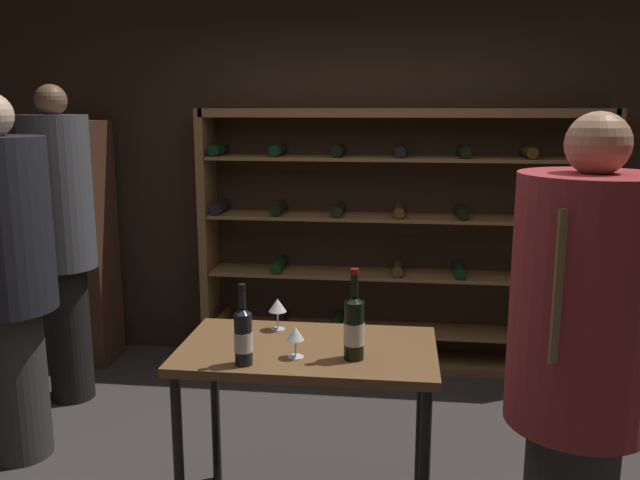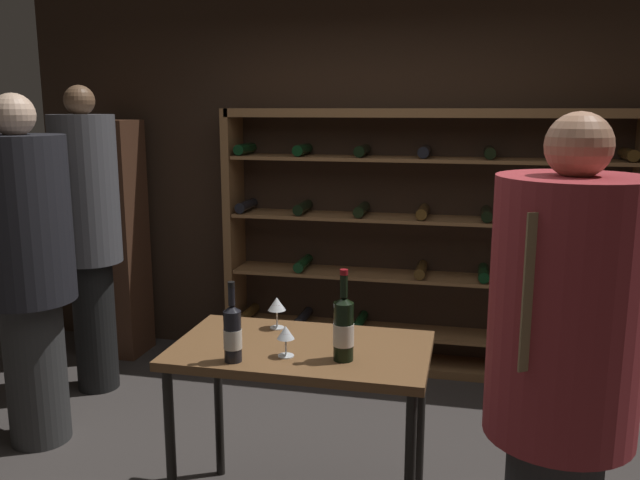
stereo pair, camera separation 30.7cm
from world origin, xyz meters
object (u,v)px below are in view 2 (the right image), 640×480
at_px(person_host_in_suit, 561,371).
at_px(wine_glass_stemmed_left, 286,334).
at_px(wine_rack, 423,243).
at_px(person_guest_plum_blouse, 26,258).
at_px(person_bystander_red_print, 88,225).
at_px(display_cabinet, 112,239).
at_px(wine_bottle_black_capsule, 344,328).
at_px(tasting_table, 301,366).
at_px(wine_bottle_amber_reserve, 233,333).
at_px(wine_glass_stemmed_center, 277,305).

bearing_deg(person_host_in_suit, wine_glass_stemmed_left, 128.74).
height_order(wine_rack, person_guest_plum_blouse, person_guest_plum_blouse).
height_order(person_bystander_red_print, display_cabinet, person_bystander_red_print).
bearing_deg(wine_bottle_black_capsule, display_cabinet, 138.78).
bearing_deg(tasting_table, person_guest_plum_blouse, 166.71).
xyz_separation_m(person_bystander_red_print, person_host_in_suit, (2.73, -1.60, -0.10)).
bearing_deg(wine_rack, wine_bottle_amber_reserve, -105.94).
bearing_deg(tasting_table, wine_glass_stemmed_left, -103.32).
xyz_separation_m(wine_rack, person_host_in_suit, (0.63, -2.41, 0.09)).
distance_m(person_bystander_red_print, wine_bottle_amber_reserve, 2.01).
relative_size(tasting_table, wine_glass_stemmed_center, 7.40).
distance_m(tasting_table, person_guest_plum_blouse, 1.72).
xyz_separation_m(person_host_in_suit, wine_glass_stemmed_center, (-1.18, 0.69, -0.06)).
xyz_separation_m(display_cabinet, wine_glass_stemmed_left, (1.90, -1.90, 0.05)).
height_order(wine_bottle_amber_reserve, wine_glass_stemmed_center, wine_bottle_amber_reserve).
xyz_separation_m(person_host_in_suit, display_cabinet, (-2.95, 2.25, -0.13)).
xyz_separation_m(wine_rack, person_guest_plum_blouse, (-2.03, -1.53, 0.13)).
relative_size(wine_rack, person_guest_plum_blouse, 1.46).
relative_size(tasting_table, person_guest_plum_blouse, 0.57).
bearing_deg(display_cabinet, person_host_in_suit, -37.32).
bearing_deg(wine_glass_stemmed_left, display_cabinet, 135.11).
relative_size(display_cabinet, wine_glass_stemmed_left, 13.24).
distance_m(person_host_in_suit, wine_bottle_black_capsule, 0.88).
relative_size(tasting_table, person_host_in_suit, 0.60).
bearing_deg(wine_bottle_amber_reserve, person_bystander_red_print, 137.85).
bearing_deg(wine_bottle_amber_reserve, wine_glass_stemmed_left, 26.65).
height_order(person_host_in_suit, wine_bottle_amber_reserve, person_host_in_suit).
height_order(wine_bottle_amber_reserve, wine_bottle_black_capsule, wine_bottle_black_capsule).
height_order(person_guest_plum_blouse, wine_bottle_black_capsule, person_guest_plum_blouse).
xyz_separation_m(display_cabinet, wine_bottle_black_capsule, (2.14, -1.88, 0.09)).
bearing_deg(person_bystander_red_print, wine_glass_stemmed_center, 112.59).
bearing_deg(wine_bottle_amber_reserve, wine_glass_stemmed_center, 82.42).
bearing_deg(person_bystander_red_print, display_cabinet, -108.39).
distance_m(wine_rack, tasting_table, 1.97).
bearing_deg(display_cabinet, tasting_table, -42.30).
bearing_deg(wine_rack, person_host_in_suit, -75.43).
xyz_separation_m(tasting_table, person_guest_plum_blouse, (-1.65, 0.39, 0.32)).
bearing_deg(person_guest_plum_blouse, tasting_table, 98.70).
bearing_deg(display_cabinet, wine_glass_stemmed_center, -41.45).
xyz_separation_m(person_guest_plum_blouse, wine_bottle_black_capsule, (1.86, -0.51, -0.08)).
distance_m(display_cabinet, wine_bottle_amber_reserve, 2.63).
xyz_separation_m(tasting_table, wine_glass_stemmed_left, (-0.03, -0.14, 0.19)).
height_order(wine_rack, person_bystander_red_print, person_bystander_red_print).
distance_m(tasting_table, person_bystander_red_print, 2.08).
xyz_separation_m(wine_glass_stemmed_center, wine_glass_stemmed_left, (0.14, -0.34, -0.02)).
distance_m(person_host_in_suit, wine_bottle_amber_reserve, 1.27).
height_order(person_guest_plum_blouse, wine_bottle_amber_reserve, person_guest_plum_blouse).
bearing_deg(wine_rack, wine_glass_stemmed_left, -101.50).
height_order(person_bystander_red_print, wine_bottle_amber_reserve, person_bystander_red_print).
bearing_deg(tasting_table, person_host_in_suit, -25.64).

